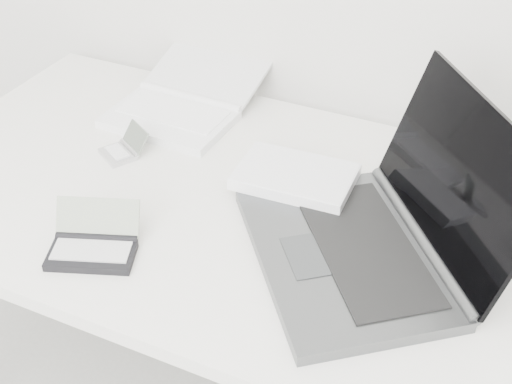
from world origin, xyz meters
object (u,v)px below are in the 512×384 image
at_px(netbook_open_white, 181,105).
at_px(palmtop_charcoal, 93,245).
at_px(desk, 278,228).
at_px(laptop_large, 363,223).

height_order(netbook_open_white, palmtop_charcoal, palmtop_charcoal).
bearing_deg(palmtop_charcoal, netbook_open_white, 81.41).
relative_size(desk, netbook_open_white, 4.34).
distance_m(netbook_open_white, palmtop_charcoal, 0.52).
bearing_deg(desk, netbook_open_white, 145.54).
bearing_deg(netbook_open_white, palmtop_charcoal, -76.23).
distance_m(desk, netbook_open_white, 0.44).
bearing_deg(laptop_large, palmtop_charcoal, -100.54).
relative_size(desk, palmtop_charcoal, 8.50).
bearing_deg(desk, palmtop_charcoal, -134.37).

